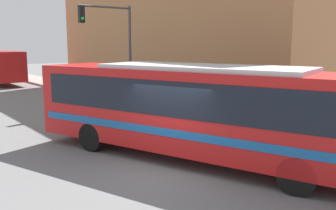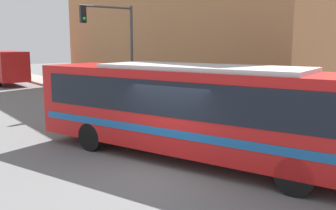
% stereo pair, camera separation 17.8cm
% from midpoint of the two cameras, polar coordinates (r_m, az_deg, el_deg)
% --- Properties ---
extents(ground_plane, '(120.00, 120.00, 0.00)m').
position_cam_midpoint_polar(ground_plane, '(11.28, 0.69, -9.87)').
color(ground_plane, slate).
extents(sidewalk, '(2.72, 70.00, 0.17)m').
position_cam_midpoint_polar(sidewalk, '(31.21, -13.50, 2.47)').
color(sidewalk, gray).
rests_on(sidewalk, ground_plane).
extents(building_facade, '(6.00, 23.31, 11.46)m').
position_cam_midpoint_polar(building_facade, '(26.99, 1.39, 13.69)').
color(building_facade, '#B27A4C').
rests_on(building_facade, ground_plane).
extents(city_bus, '(6.24, 12.15, 3.05)m').
position_cam_midpoint_polar(city_bus, '(11.76, 5.38, -0.21)').
color(city_bus, red).
rests_on(city_bus, ground_plane).
extents(delivery_truck, '(2.32, 8.17, 3.00)m').
position_cam_midpoint_polar(delivery_truck, '(37.16, -23.53, 5.43)').
color(delivery_truck, '#B21919').
rests_on(delivery_truck, ground_plane).
extents(fire_hydrant, '(0.24, 0.32, 0.74)m').
position_cam_midpoint_polar(fire_hydrant, '(18.74, 1.89, -0.38)').
color(fire_hydrant, '#999999').
rests_on(fire_hydrant, sidewalk).
extents(traffic_light_pole, '(3.28, 0.35, 5.66)m').
position_cam_midpoint_polar(traffic_light_pole, '(21.76, -7.80, 10.16)').
color(traffic_light_pole, '#47474C').
rests_on(traffic_light_pole, sidewalk).
extents(parking_meter, '(0.14, 0.14, 1.29)m').
position_cam_midpoint_polar(parking_meter, '(22.24, -5.32, 2.47)').
color(parking_meter, '#47474C').
rests_on(parking_meter, sidewalk).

